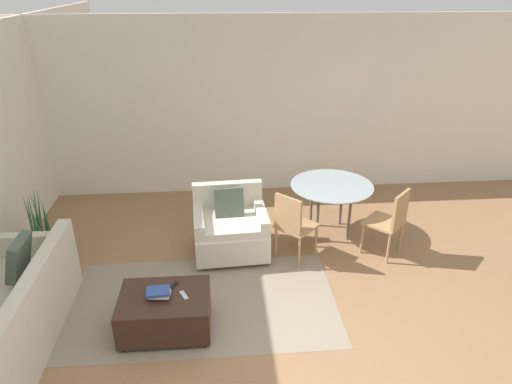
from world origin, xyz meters
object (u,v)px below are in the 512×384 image
(book_stack, at_px, (159,294))
(tv_remote_secondary, at_px, (184,295))
(ottoman, at_px, (165,311))
(dining_table, at_px, (331,190))
(dining_chair_near_right, at_px, (391,219))
(armchair, at_px, (230,228))
(dining_chair_near_left, at_px, (293,223))
(couch, at_px, (5,320))
(tv_remote_primary, at_px, (173,286))
(potted_plant, at_px, (44,245))

(book_stack, distance_m, tv_remote_secondary, 0.24)
(ottoman, distance_m, book_stack, 0.23)
(dining_table, height_order, dining_chair_near_right, dining_chair_near_right)
(armchair, relative_size, dining_chair_near_right, 1.05)
(armchair, xyz_separation_m, dining_chair_near_left, (0.76, -0.25, 0.18))
(couch, height_order, dining_chair_near_left, couch)
(armchair, xyz_separation_m, book_stack, (-0.73, -1.42, 0.11))
(tv_remote_primary, height_order, dining_table, dining_table)
(book_stack, distance_m, dining_table, 2.75)
(couch, relative_size, tv_remote_secondary, 13.64)
(tv_remote_secondary, bearing_deg, ottoman, 178.19)
(couch, relative_size, book_stack, 8.38)
(dining_chair_near_left, bearing_deg, dining_table, 45.00)
(tv_remote_primary, relative_size, potted_plant, 0.14)
(ottoman, height_order, dining_table, dining_table)
(ottoman, bearing_deg, dining_table, 40.53)
(ottoman, distance_m, dining_table, 2.74)
(armchair, xyz_separation_m, dining_table, (1.37, 0.36, 0.30))
(ottoman, distance_m, tv_remote_secondary, 0.27)
(couch, height_order, dining_chair_near_right, couch)
(book_stack, distance_m, dining_chair_near_left, 1.88)
(couch, bearing_deg, armchair, 34.45)
(book_stack, height_order, dining_chair_near_right, dining_chair_near_right)
(ottoman, bearing_deg, dining_chair_near_right, 23.21)
(dining_table, xyz_separation_m, dining_chair_near_right, (0.61, -0.61, -0.12))
(dining_table, bearing_deg, armchair, -165.31)
(book_stack, relative_size, tv_remote_secondary, 1.63)
(armchair, distance_m, tv_remote_primary, 1.39)
(tv_remote_secondary, distance_m, dining_chair_near_right, 2.73)
(armchair, bearing_deg, couch, -145.55)
(potted_plant, bearing_deg, dining_chair_near_left, -3.81)
(ottoman, relative_size, tv_remote_secondary, 6.06)
(tv_remote_primary, bearing_deg, dining_chair_near_right, 21.10)
(tv_remote_secondary, bearing_deg, couch, -177.18)
(dining_chair_near_left, xyz_separation_m, dining_chair_near_right, (1.23, 0.00, 0.00))
(book_stack, distance_m, dining_chair_near_right, 2.95)
(couch, distance_m, potted_plant, 1.45)
(tv_remote_primary, height_order, dining_chair_near_left, dining_chair_near_left)
(armchair, height_order, dining_chair_near_right, dining_chair_near_right)
(potted_plant, bearing_deg, tv_remote_primary, -35.33)
(couch, height_order, book_stack, couch)
(dining_chair_near_left, bearing_deg, ottoman, -141.58)
(armchair, xyz_separation_m, tv_remote_secondary, (-0.49, -1.41, 0.07))
(tv_remote_primary, height_order, dining_chair_near_right, dining_chair_near_right)
(armchair, relative_size, dining_table, 0.86)
(tv_remote_primary, xyz_separation_m, tv_remote_secondary, (0.11, -0.15, 0.00))
(tv_remote_primary, bearing_deg, armchair, 64.20)
(tv_remote_primary, relative_size, tv_remote_secondary, 1.00)
(tv_remote_primary, xyz_separation_m, potted_plant, (-1.70, 1.20, -0.18))
(armchair, relative_size, tv_remote_primary, 6.51)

